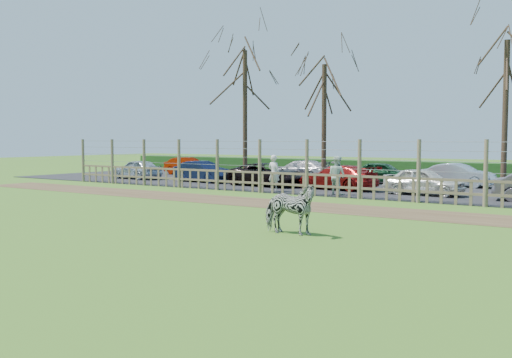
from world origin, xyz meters
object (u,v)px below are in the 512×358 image
Objects in this scene: car_0 at (137,169)px; car_10 at (383,173)px; car_4 at (424,181)px; zebra at (289,209)px; visitor_a at (274,173)px; tree_left at (245,84)px; car_1 at (203,172)px; tree_right at (506,79)px; car_2 at (266,175)px; car_3 at (337,177)px; car_11 at (458,175)px; tree_mid at (324,95)px; car_7 at (188,166)px; car_9 at (299,170)px; visitor_b at (337,175)px.

car_10 is at bearing 114.15° from car_0.
car_4 is 6.58m from car_10.
visitor_a is at bearing 31.86° from zebra.
tree_left is 5.55m from car_1.
tree_right is 21.43m from car_0.
car_2 and car_3 have the same top height.
car_4 is (4.40, -0.39, 0.00)m from car_3.
car_2 is at bearing 127.11° from car_11.
tree_right is at bearing -112.84° from car_10.
tree_mid is 4.22× the size of zebra.
car_0 is 18.86m from car_11.
zebra is 25.14m from car_7.
car_10 is (5.14, 0.37, 0.00)m from car_9.
car_11 is at bearing 93.75° from car_9.
tree_left reaches higher than car_10.
visitor_a is 0.47× the size of car_11.
car_7 is at bearing -28.79° from visitor_a.
car_11 is (4.47, 5.09, 0.00)m from car_3.
tree_mid reaches higher than car_4.
zebra reaches higher than car_0.
tree_right is 2.09× the size of car_10.
car_0 is 9.60m from car_2.
car_0 is 18.05m from car_4.
car_2 is at bearing 94.50° from car_0.
visitor_b reaches higher than zebra.
visitor_b is (-3.53, 10.07, 0.22)m from zebra.
zebra is 0.46× the size of car_10.
car_3 is (4.06, 0.15, 0.00)m from car_2.
visitor_a is at bearing 82.54° from car_0.
car_4 and car_7 have the same top height.
visitor_b reaches higher than car_0.
tree_mid is 6.92m from visitor_b.
car_9 is (-11.76, 1.70, -4.60)m from tree_right.
visitor_a is (-0.08, -4.92, -3.96)m from tree_mid.
car_9 is (3.89, 4.40, 0.00)m from car_1.
tree_mid is 8.18m from car_1.
car_4 is 10.32m from car_9.
tree_right is at bearing 6.34° from tree_left.
tree_left is 9.21m from car_10.
car_1 is at bearing -161.72° from tree_mid.
tree_left is 1.82× the size of car_2.
tree_right is 12.40m from car_2.
visitor_b is at bearing -138.30° from tree_right.
car_7 is (-0.00, 4.79, 0.00)m from car_0.
car_9 is at bearing 13.92° from car_2.
visitor_a is (-9.08, -5.42, -4.34)m from tree_right.
car_11 is at bearing -96.37° from visitor_b.
car_2 is at bearing 7.83° from car_9.
tree_mid is at bearing -94.93° from car_7.
car_2 is 1.04× the size of car_3.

